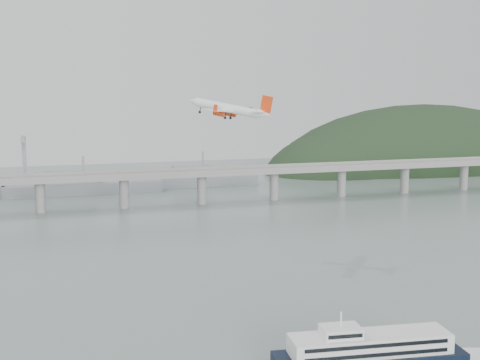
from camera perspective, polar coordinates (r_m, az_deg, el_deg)
name	(u,v)px	position (r m, az deg, el deg)	size (l,w,h in m)	color
ground	(288,304)	(225.96, 4.30, -10.96)	(900.00, 900.00, 0.00)	slate
bridge	(169,178)	(409.65, -6.29, 0.15)	(800.00, 22.00, 23.90)	gray
headland	(434,186)	(650.25, 16.83, -0.52)	(365.00, 155.00, 156.00)	black
ferry	(370,352)	(179.91, 11.45, -14.73)	(84.73, 21.75, 15.99)	black
airliner	(229,109)	(272.82, -0.96, 6.35)	(32.81, 31.04, 10.52)	white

